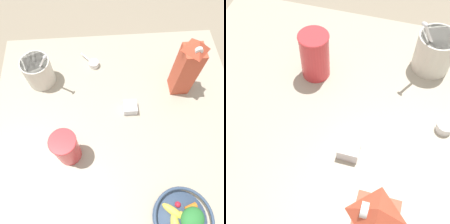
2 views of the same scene
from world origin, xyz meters
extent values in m
plane|color=gray|center=(0.00, 0.00, 0.00)|extent=(6.00, 6.00, 0.00)
cube|color=#B2A893|center=(0.00, 0.00, 0.02)|extent=(1.01, 1.01, 0.04)
pyramid|color=#CC4C33|center=(0.27, 0.18, 0.30)|extent=(0.08, 0.08, 0.04)
cylinder|color=white|center=(0.27, 0.16, 0.30)|extent=(0.03, 0.01, 0.03)
cylinder|color=silver|center=(-0.32, 0.26, 0.11)|extent=(0.12, 0.12, 0.13)
cylinder|color=white|center=(-0.32, 0.26, 0.16)|extent=(0.11, 0.11, 0.02)
cylinder|color=silver|center=(-0.28, 0.23, 0.19)|extent=(0.08, 0.07, 0.15)
ellipsoid|color=silver|center=(-0.24, 0.20, 0.26)|extent=(0.02, 0.02, 0.01)
cylinder|color=#DB383D|center=(-0.19, -0.08, 0.12)|extent=(0.09, 0.09, 0.16)
torus|color=#DB383D|center=(-0.19, -0.08, 0.20)|extent=(0.09, 0.09, 0.01)
cube|color=silver|center=(0.05, 0.09, 0.06)|extent=(0.05, 0.05, 0.04)
cube|color=brown|center=(0.05, 0.09, 0.06)|extent=(0.05, 0.05, 0.02)
cylinder|color=white|center=(-0.09, 0.32, 0.06)|extent=(0.04, 0.04, 0.03)
camera|label=1|loc=(-0.05, -0.31, 0.86)|focal=35.00mm
camera|label=2|loc=(0.43, 0.16, 0.80)|focal=50.00mm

